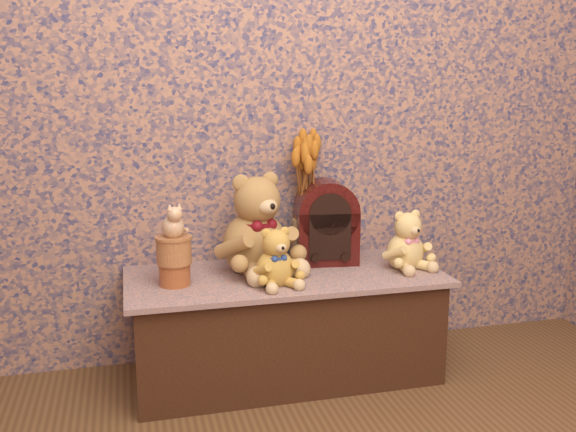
% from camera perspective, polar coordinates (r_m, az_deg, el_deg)
% --- Properties ---
extents(display_shelf, '(1.22, 0.55, 0.42)m').
position_cam_1_polar(display_shelf, '(2.56, -0.28, -9.72)').
color(display_shelf, '#324967').
rests_on(display_shelf, ground).
extents(teddy_large, '(0.45, 0.49, 0.42)m').
position_cam_1_polar(teddy_large, '(2.48, -3.01, -0.26)').
color(teddy_large, '#9F753D').
rests_on(teddy_large, display_shelf).
extents(teddy_medium, '(0.22, 0.25, 0.23)m').
position_cam_1_polar(teddy_medium, '(2.33, -1.17, -3.43)').
color(teddy_medium, '#B88A34').
rests_on(teddy_medium, display_shelf).
extents(teddy_small, '(0.25, 0.28, 0.25)m').
position_cam_1_polar(teddy_small, '(2.58, 10.51, -1.87)').
color(teddy_small, tan).
rests_on(teddy_small, display_shelf).
extents(cathedral_radio, '(0.27, 0.21, 0.34)m').
position_cam_1_polar(cathedral_radio, '(2.62, 3.43, -0.48)').
color(cathedral_radio, '#330909').
rests_on(cathedral_radio, display_shelf).
extents(ceramic_vase, '(0.12, 0.12, 0.18)m').
position_cam_1_polar(ceramic_vase, '(2.64, 1.54, -2.18)').
color(ceramic_vase, tan).
rests_on(ceramic_vase, display_shelf).
extents(dried_stalks, '(0.27, 0.27, 0.42)m').
position_cam_1_polar(dried_stalks, '(2.59, 1.58, 4.32)').
color(dried_stalks, '#B7661D').
rests_on(dried_stalks, ceramic_vase).
extents(biscuit_tin_lower, '(0.12, 0.12, 0.08)m').
position_cam_1_polar(biscuit_tin_lower, '(2.38, -10.12, -5.15)').
color(biscuit_tin_lower, '#AC7632').
rests_on(biscuit_tin_lower, display_shelf).
extents(biscuit_tin_upper, '(0.17, 0.17, 0.10)m').
position_cam_1_polar(biscuit_tin_upper, '(2.35, -10.20, -3.04)').
color(biscuit_tin_upper, tan).
rests_on(biscuit_tin_upper, biscuit_tin_lower).
extents(cat_figurine, '(0.11, 0.12, 0.13)m').
position_cam_1_polar(cat_figurine, '(2.33, -10.30, -0.29)').
color(cat_figurine, silver).
rests_on(cat_figurine, biscuit_tin_upper).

